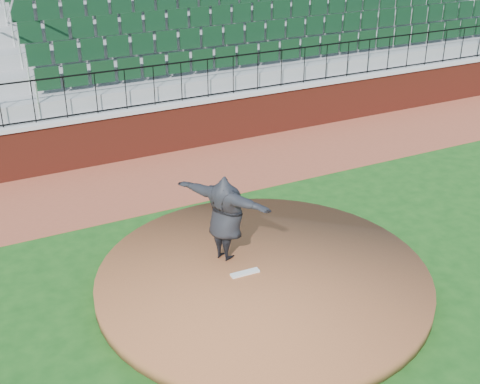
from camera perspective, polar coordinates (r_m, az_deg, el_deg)
name	(u,v)px	position (r m, az deg, el deg)	size (l,w,h in m)	color
ground	(280,294)	(10.94, 3.60, -9.23)	(90.00, 90.00, 0.00)	#174714
warning_track	(167,177)	(15.21, -6.65, 1.34)	(34.00, 3.20, 0.01)	brown
field_wall	(143,133)	(16.39, -8.75, 5.30)	(34.00, 0.35, 1.20)	maroon
wall_cap	(141,109)	(16.18, -8.91, 7.45)	(34.00, 0.45, 0.10)	#B7B7B7
wall_railing	(140,88)	(16.01, -9.04, 9.32)	(34.00, 0.05, 1.00)	black
seating_stands	(107,45)	(18.43, -11.93, 12.87)	(34.00, 5.10, 4.60)	gray
concourse_wall	(81,13)	(21.01, -14.23, 15.46)	(34.00, 0.50, 5.50)	maroon
pitchers_mound	(263,279)	(11.09, 2.12, -7.87)	(5.79, 5.79, 0.25)	brown
pitching_rubber	(245,273)	(10.98, 0.46, -7.33)	(0.52, 0.13, 0.03)	silver
pitcher	(225,218)	(11.05, -1.33, -2.34)	(1.98, 0.54, 1.61)	black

